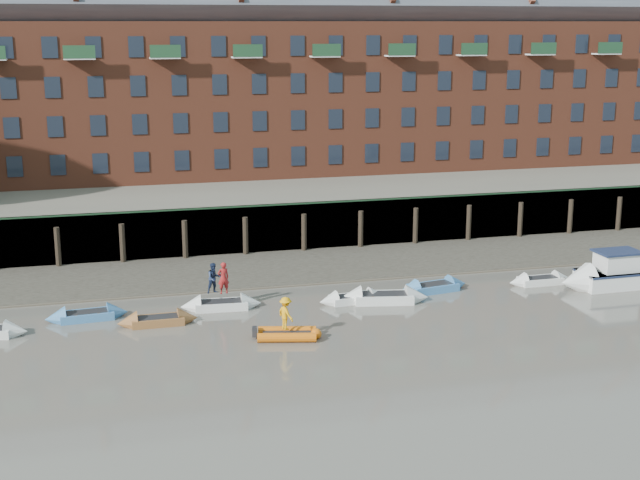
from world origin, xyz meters
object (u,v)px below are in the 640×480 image
object	(u,v)px
rowboat_3	(221,305)
rib_tender	(290,334)
rowboat_4	(353,299)
motor_launch	(606,276)
person_rower_a	(223,278)
rowboat_7	(540,280)
rowboat_6	(433,287)
rowboat_1	(87,316)
rowboat_5	(384,298)
person_rower_b	(214,278)
rowboat_2	(158,321)
person_rib_crew	(286,313)

from	to	relation	value
rowboat_3	rib_tender	world-z (taller)	rowboat_3
rib_tender	rowboat_4	bearing A→B (deg)	59.29
motor_launch	person_rower_a	bearing A→B (deg)	-5.18
rowboat_3	rowboat_7	world-z (taller)	rowboat_3
rowboat_7	rowboat_6	bearing A→B (deg)	178.08
rowboat_1	rowboat_5	distance (m)	16.00
rowboat_5	rowboat_7	distance (m)	10.22
rib_tender	person_rower_b	world-z (taller)	person_rower_b
person_rower_a	motor_launch	bearing A→B (deg)	165.14
rowboat_7	person_rower_b	bearing A→B (deg)	178.96
rowboat_7	person_rower_a	size ratio (longest dim) A/B	2.28
rowboat_2	person_rib_crew	distance (m)	7.10
rowboat_2	rowboat_3	size ratio (longest dim) A/B	0.92
rowboat_7	rib_tender	world-z (taller)	rowboat_7
rowboat_2	person_rower_b	size ratio (longest dim) A/B	2.46
rowboat_3	rowboat_7	distance (m)	19.06
rowboat_1	person_rower_a	xyz separation A→B (m)	(7.23, 0.04, 1.51)
rowboat_6	person_rower_b	xyz separation A→B (m)	(-12.64, 0.06, 1.47)
rowboat_5	person_rower_a	bearing A→B (deg)	-176.47
motor_launch	rowboat_5	bearing A→B (deg)	-3.18
rowboat_6	rib_tender	distance (m)	11.28
rowboat_4	person_rower_a	xyz separation A→B (m)	(-7.11, 0.67, 1.53)
rowboat_6	rowboat_3	bearing A→B (deg)	171.11
rowboat_2	person_rower_b	world-z (taller)	person_rower_b
rowboat_1	person_rib_crew	bearing A→B (deg)	-34.60
rowboat_7	motor_launch	bearing A→B (deg)	-25.76
rowboat_2	rib_tender	size ratio (longest dim) A/B	1.28
rowboat_1	person_rib_crew	distance (m)	10.99
person_rib_crew	rowboat_6	bearing A→B (deg)	-82.29
motor_launch	rib_tender	bearing A→B (deg)	10.11
rowboat_1	person_rib_crew	world-z (taller)	person_rib_crew
motor_launch	person_rower_a	xyz separation A→B (m)	(-22.26, 1.64, 1.03)
rowboat_4	rowboat_7	world-z (taller)	rowboat_7
rowboat_1	rowboat_2	world-z (taller)	rowboat_1
person_rib_crew	rowboat_1	bearing A→B (deg)	37.77
rowboat_3	rowboat_4	world-z (taller)	rowboat_3
person_rower_a	person_rib_crew	size ratio (longest dim) A/B	1.07
rowboat_2	person_rib_crew	world-z (taller)	person_rib_crew
rowboat_1	rib_tender	xyz separation A→B (m)	(9.64, -5.49, 0.02)
rowboat_1	person_rower_a	size ratio (longest dim) A/B	2.48
rowboat_2	person_rower_a	world-z (taller)	person_rower_a
rowboat_2	rowboat_4	distance (m)	10.86
person_rower_a	person_rib_crew	world-z (taller)	person_rower_a
rowboat_3	rowboat_1	bearing A→B (deg)	-175.66
rowboat_4	person_rower_a	distance (m)	7.30
rowboat_7	motor_launch	world-z (taller)	motor_launch
rowboat_2	person_rib_crew	size ratio (longest dim) A/B	2.52
rowboat_5	person_rower_b	size ratio (longest dim) A/B	3.10
person_rower_a	rib_tender	bearing A→B (deg)	102.95
rowboat_7	rib_tender	bearing A→B (deg)	-161.91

